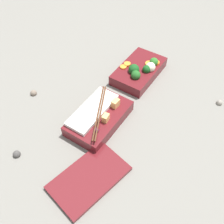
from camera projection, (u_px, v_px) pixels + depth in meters
ground_plane at (121, 98)px, 0.92m from camera, size 3.00×3.00×0.00m
bento_tray_vegetable at (139, 71)px, 0.98m from camera, size 0.21×0.13×0.07m
bento_tray_rice at (99, 117)px, 0.83m from camera, size 0.21×0.13×0.07m
bento_lid at (89, 178)px, 0.71m from camera, size 0.23×0.17×0.01m
pebble_0 at (219, 103)px, 0.90m from camera, size 0.02×0.02×0.02m
pebble_1 at (17, 154)px, 0.76m from camera, size 0.02×0.02×0.02m
pebble_2 at (34, 93)px, 0.93m from camera, size 0.02×0.02×0.02m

